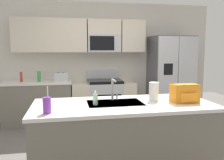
{
  "coord_description": "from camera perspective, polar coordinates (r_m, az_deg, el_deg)",
  "views": [
    {
      "loc": [
        -0.76,
        -3.24,
        1.56
      ],
      "look_at": [
        -0.03,
        0.6,
        1.05
      ],
      "focal_mm": 37.91,
      "sensor_mm": 36.0,
      "label": 1
    }
  ],
  "objects": [
    {
      "name": "toaster",
      "position": [
        5.03,
        -12.17,
        0.74
      ],
      "size": [
        0.28,
        0.16,
        0.18
      ],
      "color": "#B7BABF",
      "rests_on": "back_counter"
    },
    {
      "name": "drink_cup_purple",
      "position": [
        2.54,
        -15.43,
        -5.89
      ],
      "size": [
        0.08,
        0.08,
        0.29
      ],
      "color": "purple",
      "rests_on": "island_counter"
    },
    {
      "name": "paper_towel_roll",
      "position": [
        3.08,
        10.05,
        -2.76
      ],
      "size": [
        0.12,
        0.12,
        0.24
      ],
      "primitive_type": "cylinder",
      "color": "white",
      "rests_on": "island_counter"
    },
    {
      "name": "sink_faucet",
      "position": [
        3.05,
        0.31,
        -1.83
      ],
      "size": [
        0.09,
        0.21,
        0.28
      ],
      "color": "#B7BABF",
      "rests_on": "island_counter"
    },
    {
      "name": "soap_dispenser",
      "position": [
        2.83,
        -4.04,
        -4.66
      ],
      "size": [
        0.06,
        0.06,
        0.17
      ],
      "color": "#A5D8B2",
      "rests_on": "island_counter"
    },
    {
      "name": "back_counter",
      "position": [
        5.2,
        -17.39,
        -5.24
      ],
      "size": [
        1.39,
        0.63,
        0.9
      ],
      "color": "slate",
      "rests_on": "ground"
    },
    {
      "name": "ground_plane",
      "position": [
        3.68,
        2.26,
        -17.66
      ],
      "size": [
        9.0,
        9.0,
        0.0
      ],
      "primitive_type": "plane",
      "color": "#66605B",
      "rests_on": "ground"
    },
    {
      "name": "island_counter",
      "position": [
        3.05,
        2.8,
        -13.82
      ],
      "size": [
        2.21,
        0.97,
        0.9
      ],
      "color": "slate",
      "rests_on": "ground"
    },
    {
      "name": "pepper_mill",
      "position": [
        5.16,
        -21.04,
        0.7
      ],
      "size": [
        0.05,
        0.05,
        0.2
      ],
      "primitive_type": "cylinder",
      "color": "#B2332D",
      "rests_on": "back_counter"
    },
    {
      "name": "bottle_green",
      "position": [
        5.09,
        -17.17,
        0.86
      ],
      "size": [
        0.07,
        0.07,
        0.22
      ],
      "primitive_type": "cylinder",
      "color": "green",
      "rests_on": "back_counter"
    },
    {
      "name": "kitchen_wall_unit",
      "position": [
        5.37,
        -4.26,
        6.45
      ],
      "size": [
        5.2,
        0.43,
        2.6
      ],
      "color": "beige",
      "rests_on": "ground"
    },
    {
      "name": "refrigerator",
      "position": [
        5.52,
        13.91,
        0.58
      ],
      "size": [
        0.9,
        0.76,
        1.85
      ],
      "color": "#4C4F54",
      "rests_on": "ground"
    },
    {
      "name": "backpack",
      "position": [
        3.09,
        17.12,
        -3.0
      ],
      "size": [
        0.32,
        0.22,
        0.23
      ],
      "color": "orange",
      "rests_on": "island_counter"
    },
    {
      "name": "range_oven",
      "position": [
        5.23,
        -2.11,
        -4.94
      ],
      "size": [
        1.36,
        0.61,
        1.1
      ],
      "color": "#B7BABF",
      "rests_on": "ground"
    }
  ]
}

